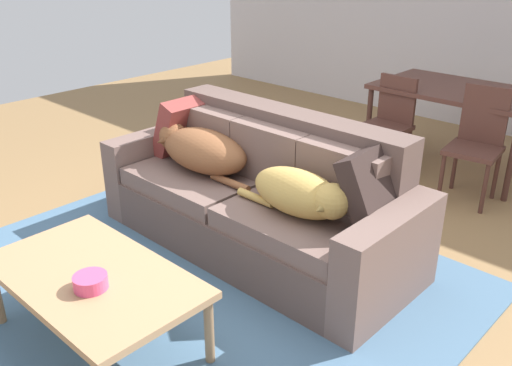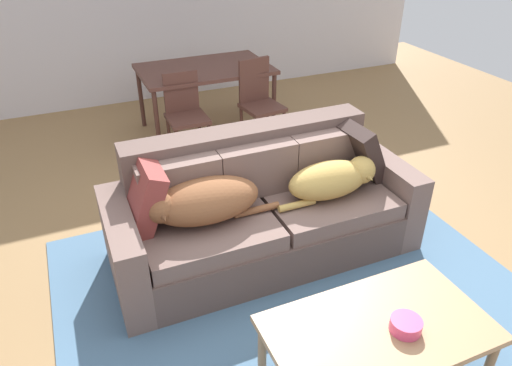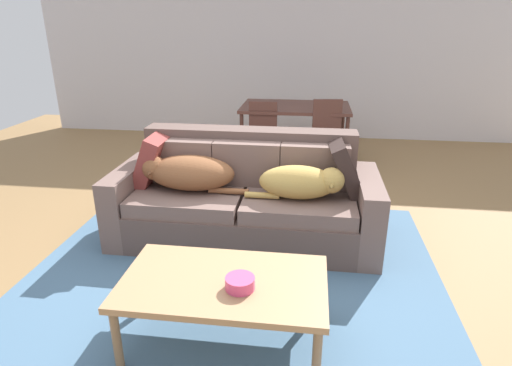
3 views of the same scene
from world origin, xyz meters
TOP-DOWN VIEW (x-y plane):
  - ground_plane at (0.00, 0.00)m, footprint 10.00×10.00m
  - back_partition at (0.00, 4.00)m, footprint 8.00×0.12m
  - area_rug at (-0.06, -0.35)m, footprint 3.16×2.80m
  - couch at (-0.06, 0.33)m, footprint 2.28×0.92m
  - dog_on_left_cushion at (-0.54, 0.23)m, footprint 0.93×0.40m
  - dog_on_right_cushion at (0.44, 0.15)m, footprint 0.80×0.33m
  - throw_pillow_by_left_arm at (-0.91, 0.38)m, footprint 0.29×0.46m
  - throw_pillow_by_right_arm at (0.79, 0.37)m, footprint 0.33×0.48m
  - coffee_table at (0.02, -1.03)m, footprint 1.19×0.69m
  - bowl_on_coffee_table at (0.13, -1.10)m, footprint 0.17×0.17m
  - dining_table at (0.27, 2.65)m, footprint 1.45×0.92m
  - dining_chair_near_left at (-0.13, 2.12)m, footprint 0.40×0.40m
  - dining_chair_near_right at (0.70, 2.10)m, footprint 0.45×0.45m

SIDE VIEW (x-z plane):
  - ground_plane at x=0.00m, z-range 0.00..0.00m
  - area_rug at x=-0.06m, z-range 0.00..0.01m
  - couch at x=-0.06m, z-range -0.11..0.82m
  - coffee_table at x=0.02m, z-range 0.17..0.61m
  - bowl_on_coffee_table at x=0.13m, z-range 0.43..0.50m
  - dining_chair_near_left at x=-0.13m, z-range 0.05..0.93m
  - dining_chair_near_right at x=0.70m, z-range 0.05..0.98m
  - dog_on_right_cushion at x=0.44m, z-range 0.47..0.75m
  - dog_on_left_cushion at x=-0.54m, z-range 0.47..0.77m
  - throw_pillow_by_left_arm at x=-0.91m, z-range 0.44..0.91m
  - throw_pillow_by_right_arm at x=0.79m, z-range 0.44..0.92m
  - dining_table at x=0.27m, z-range 0.31..1.07m
  - back_partition at x=0.00m, z-range 0.00..2.70m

